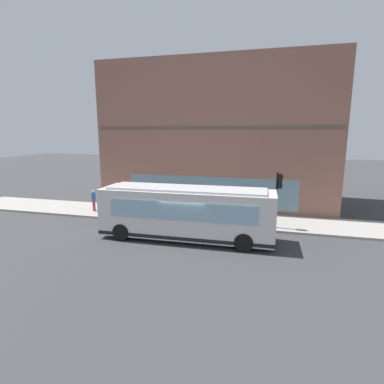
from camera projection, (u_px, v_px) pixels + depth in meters
ground at (187, 240)px, 17.67m from camera, size 120.00×120.00×0.00m
sidewalk_curb at (204, 218)px, 21.99m from camera, size 3.94×40.00×0.15m
building_corner at (220, 135)px, 26.93m from camera, size 8.90×18.89×11.78m
city_bus_nearside at (186, 213)px, 17.56m from camera, size 2.72×10.08×3.07m
traffic_light_near_corner at (279, 189)px, 18.99m from camera, size 0.32×0.49×3.58m
fire_hydrant at (211, 211)px, 22.25m from camera, size 0.35×0.35×0.74m
pedestrian_walking_along_curb at (151, 196)px, 24.26m from camera, size 0.32×0.32×1.79m
pedestrian_near_hydrant at (157, 201)px, 22.52m from camera, size 0.32×0.32×1.75m
pedestrian_near_building_entrance at (94, 199)px, 23.39m from camera, size 0.32×0.32×1.66m
newspaper_vending_box at (258, 216)px, 20.48m from camera, size 0.44×0.42×0.90m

